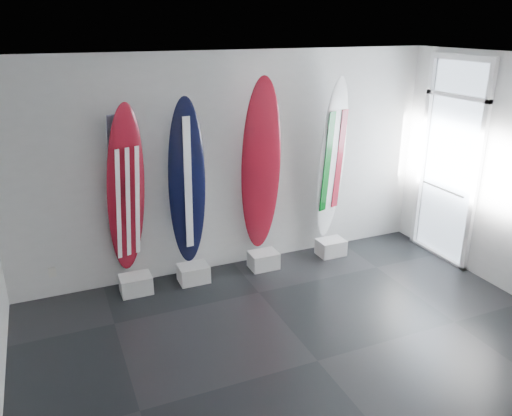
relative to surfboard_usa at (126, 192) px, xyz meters
name	(u,v)px	position (x,y,z in m)	size (l,w,h in m)	color
floor	(318,361)	(1.47, -2.28, -1.36)	(6.00, 6.00, 0.00)	black
ceiling	(333,64)	(1.47, -2.28, 1.64)	(6.00, 6.00, 0.00)	white
wall_back	(231,164)	(1.47, 0.22, 0.14)	(6.00, 6.00, 0.00)	silver
display_block_usa	(136,284)	(0.00, -0.10, -1.24)	(0.40, 0.30, 0.24)	silver
surfboard_usa	(126,192)	(0.00, 0.00, 0.00)	(0.51, 0.08, 2.26)	maroon
display_block_navy	(194,273)	(0.78, -0.10, -1.24)	(0.40, 0.30, 0.24)	silver
surfboard_navy	(187,184)	(0.78, 0.00, 0.01)	(0.51, 0.08, 2.26)	black
display_block_swiss	(264,260)	(1.82, -0.10, -1.24)	(0.40, 0.30, 0.24)	silver
surfboard_swiss	(261,167)	(1.82, 0.00, 0.11)	(0.56, 0.08, 2.48)	maroon
display_block_italy	(331,247)	(2.94, -0.10, -1.24)	(0.40, 0.30, 0.24)	silver
surfboard_italy	(332,161)	(2.94, 0.00, 0.09)	(0.55, 0.08, 2.42)	white
wall_outlet	(52,272)	(-0.98, 0.20, -1.01)	(0.09, 0.02, 0.13)	silver
glass_door	(449,164)	(4.44, -0.73, 0.07)	(0.12, 1.16, 2.85)	white
balcony	(507,211)	(5.77, -0.73, -0.86)	(2.80, 2.20, 1.20)	slate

